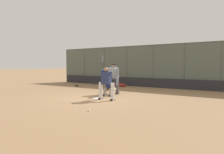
% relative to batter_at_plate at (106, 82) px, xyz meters
% --- Properties ---
extents(ground_plane, '(160.00, 160.00, 0.00)m').
position_rel_batter_at_plate_xyz_m(ground_plane, '(0.64, -0.14, -0.86)').
color(ground_plane, '#93704C').
extents(home_plate_marker, '(0.43, 0.43, 0.01)m').
position_rel_batter_at_plate_xyz_m(home_plate_marker, '(0.64, -0.14, -0.86)').
color(home_plate_marker, white).
rests_on(home_plate_marker, ground_plane).
extents(backstop_fence, '(18.72, 0.08, 3.25)m').
position_rel_batter_at_plate_xyz_m(backstop_fence, '(0.64, -7.02, 0.85)').
color(backstop_fence, '#515651').
rests_on(backstop_fence, ground_plane).
extents(padding_wall, '(18.27, 0.18, 0.69)m').
position_rel_batter_at_plate_xyz_m(padding_wall, '(0.64, -6.92, -0.52)').
color(padding_wall, '#28282D').
rests_on(padding_wall, ground_plane).
extents(bleachers_beyond, '(13.05, 1.95, 1.16)m').
position_rel_batter_at_plate_xyz_m(bleachers_beyond, '(-0.17, -9.17, -0.48)').
color(bleachers_beyond, slate).
rests_on(bleachers_beyond, ground_plane).
extents(batter_at_plate, '(1.04, 0.63, 2.20)m').
position_rel_batter_at_plate_xyz_m(batter_at_plate, '(0.00, 0.00, 0.00)').
color(batter_at_plate, silver).
rests_on(batter_at_plate, ground_plane).
extents(catcher_behind_plate, '(0.64, 0.76, 1.20)m').
position_rel_batter_at_plate_xyz_m(catcher_behind_plate, '(0.71, -1.29, -0.24)').
color(catcher_behind_plate, gray).
rests_on(catcher_behind_plate, ground_plane).
extents(umpire_home, '(0.72, 0.47, 1.77)m').
position_rel_batter_at_plate_xyz_m(umpire_home, '(0.96, -2.07, 0.09)').
color(umpire_home, '#4C4C51').
rests_on(umpire_home, ground_plane).
extents(spare_bat_near_backstop, '(0.11, 0.89, 0.07)m').
position_rel_batter_at_plate_xyz_m(spare_bat_near_backstop, '(5.46, -6.21, -0.83)').
color(spare_bat_near_backstop, black).
rests_on(spare_bat_near_backstop, ground_plane).
extents(fielding_glove_on_dirt, '(0.31, 0.23, 0.11)m').
position_rel_batter_at_plate_xyz_m(fielding_glove_on_dirt, '(5.99, -4.25, -0.81)').
color(fielding_glove_on_dirt, black).
rests_on(fielding_glove_on_dirt, ground_plane).
extents(baseball_loose, '(0.07, 0.07, 0.07)m').
position_rel_batter_at_plate_xyz_m(baseball_loose, '(-0.97, 2.45, -0.82)').
color(baseball_loose, white).
rests_on(baseball_loose, ground_plane).
extents(equipment_bag_dugout_side, '(1.23, 0.26, 0.26)m').
position_rel_batter_at_plate_xyz_m(equipment_bag_dugout_side, '(3.06, -5.89, -0.73)').
color(equipment_bag_dugout_side, maroon).
rests_on(equipment_bag_dugout_side, ground_plane).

